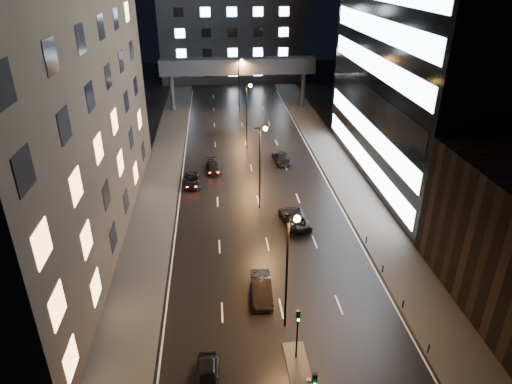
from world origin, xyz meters
TOP-DOWN VIEW (x-y plane):
  - ground at (0.00, 40.00)m, footprint 160.00×160.00m
  - sidewalk_left at (-12.50, 35.00)m, footprint 5.00×110.00m
  - sidewalk_right at (12.50, 35.00)m, footprint 5.00×110.00m
  - building_left at (-22.50, 24.00)m, footprint 15.00×48.00m
  - building_far at (0.00, 98.00)m, footprint 34.00×14.00m
  - skybridge at (0.00, 70.00)m, footprint 30.00×3.00m
  - traffic_signal_near at (0.30, 4.49)m, footprint 0.28×0.34m
  - bollard_row at (10.20, 6.50)m, footprint 0.12×25.12m
  - streetlight_near at (0.16, 8.00)m, footprint 1.45×0.50m
  - streetlight_mid_a at (0.16, 28.00)m, footprint 1.45×0.50m
  - streetlight_mid_b at (0.16, 48.00)m, footprint 1.45×0.50m
  - streetlight_far at (0.16, 68.00)m, footprint 1.45×0.50m
  - car_away_a at (-6.18, 2.92)m, footprint 1.64×4.06m
  - car_away_b at (-1.50, 11.81)m, footprint 1.86×4.97m
  - car_away_c at (-8.23, 35.14)m, footprint 2.33×4.69m
  - car_away_d at (-5.34, 39.33)m, footprint 2.37×4.80m
  - car_toward_a at (3.47, 23.81)m, footprint 3.33×6.04m
  - car_toward_b at (4.61, 41.77)m, footprint 2.46×5.35m
  - cone_a at (0.80, 2.26)m, footprint 0.42×0.42m

SIDE VIEW (x-z plane):
  - ground at x=0.00m, z-range 0.00..0.00m
  - sidewalk_left at x=-12.50m, z-range 0.00..0.15m
  - sidewalk_right at x=12.50m, z-range 0.00..0.15m
  - cone_a at x=0.80m, z-range 0.00..0.45m
  - bollard_row at x=10.20m, z-range 0.00..0.90m
  - car_away_c at x=-8.23m, z-range 0.00..1.28m
  - car_away_d at x=-5.34m, z-range 0.00..1.34m
  - car_away_a at x=-6.18m, z-range 0.00..1.38m
  - car_toward_b at x=4.61m, z-range 0.00..1.52m
  - car_toward_a at x=3.47m, z-range 0.00..1.60m
  - car_away_b at x=-1.50m, z-range 0.00..1.62m
  - traffic_signal_near at x=0.30m, z-range 0.89..5.29m
  - streetlight_near at x=0.16m, z-range 1.42..11.57m
  - streetlight_mid_a at x=0.16m, z-range 1.42..11.57m
  - streetlight_mid_b at x=0.16m, z-range 1.42..11.57m
  - streetlight_far at x=0.16m, z-range 1.42..11.57m
  - skybridge at x=0.00m, z-range 3.34..13.34m
  - building_far at x=0.00m, z-range 0.00..25.00m
  - building_left at x=-22.50m, z-range 0.00..40.00m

